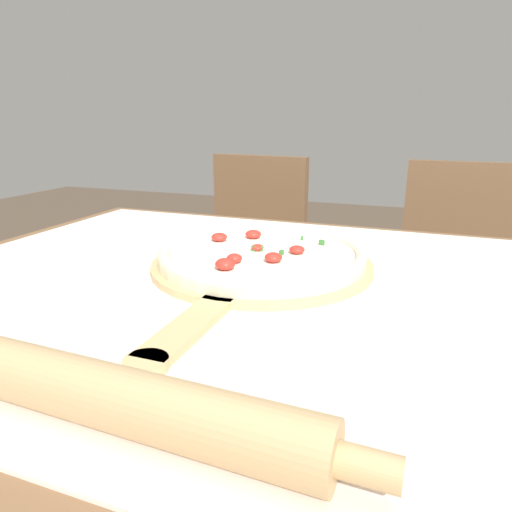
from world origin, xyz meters
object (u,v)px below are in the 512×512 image
rolling_pin (123,400)px  pizza_peel (258,268)px  pizza (262,254)px  chair_left (249,259)px  chair_right (457,282)px

rolling_pin → pizza_peel: bearing=95.0°
pizza → rolling_pin: bearing=-85.2°
rolling_pin → chair_left: chair_left is taller
chair_left → chair_right: same height
pizza → chair_right: 0.93m
rolling_pin → chair_left: 1.34m
pizza → rolling_pin: size_ratio=0.80×
rolling_pin → chair_left: size_ratio=0.51×
pizza → rolling_pin: rolling_pin is taller
pizza → chair_right: bearing=64.0°
chair_left → rolling_pin: bearing=-67.0°
chair_left → chair_right: size_ratio=1.00×
pizza → pizza_peel: bearing=-89.2°
pizza_peel → chair_left: size_ratio=0.66×
pizza_peel → chair_right: chair_right is taller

